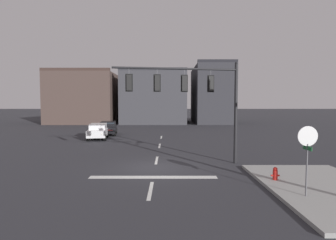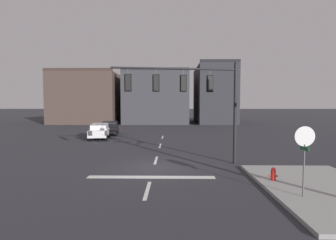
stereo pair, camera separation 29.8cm
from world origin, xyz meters
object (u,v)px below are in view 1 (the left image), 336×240
object	(u,v)px
car_lot_nearside	(108,128)
fire_hydrant	(275,176)
signal_mast_near_side	(193,91)
stop_sign	(307,144)
car_lot_middle	(98,131)

from	to	relation	value
car_lot_nearside	fire_hydrant	xyz separation A→B (m)	(12.12, -19.26, -0.53)
car_lot_nearside	signal_mast_near_side	bearing A→B (deg)	-60.81
car_lot_nearside	fire_hydrant	size ratio (longest dim) A/B	6.17
signal_mast_near_side	stop_sign	bearing A→B (deg)	-57.36
stop_sign	car_lot_middle	size ratio (longest dim) A/B	0.61
car_lot_middle	fire_hydrant	xyz separation A→B (m)	(12.34, -15.49, -0.53)
signal_mast_near_side	car_lot_nearside	distance (m)	18.12
stop_sign	car_lot_middle	xyz separation A→B (m)	(-12.64, 17.62, -1.29)
car_lot_nearside	fire_hydrant	world-z (taller)	car_lot_nearside
car_lot_middle	signal_mast_near_side	bearing A→B (deg)	-52.90
signal_mast_near_side	car_lot_middle	bearing A→B (deg)	127.10
car_lot_middle	stop_sign	bearing A→B (deg)	-54.34
car_lot_middle	fire_hydrant	size ratio (longest dim) A/B	6.17
stop_sign	car_lot_nearside	bearing A→B (deg)	120.16
signal_mast_near_side	fire_hydrant	bearing A→B (deg)	-47.29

